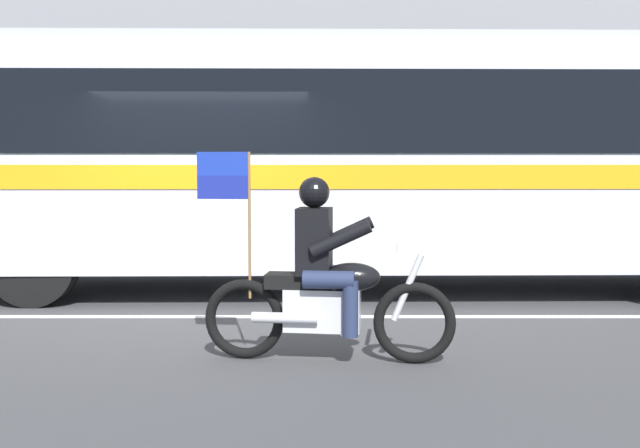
% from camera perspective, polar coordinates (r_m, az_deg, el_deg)
% --- Properties ---
extents(ground_plane, '(60.00, 60.00, 0.00)m').
position_cam_1_polar(ground_plane, '(8.84, -9.32, -6.33)').
color(ground_plane, '#3D3D3F').
extents(sidewalk_curb, '(28.00, 3.80, 0.15)m').
position_cam_1_polar(sidewalk_curb, '(13.84, -6.00, -2.06)').
color(sidewalk_curb, gray).
rests_on(sidewalk_curb, ground_plane).
extents(lane_center_stripe, '(26.60, 0.14, 0.01)m').
position_cam_1_polar(lane_center_stripe, '(8.26, -9.98, -7.08)').
color(lane_center_stripe, silver).
rests_on(lane_center_stripe, ground_plane).
extents(office_building_facade, '(28.00, 0.89, 9.96)m').
position_cam_1_polar(office_building_facade, '(16.36, -5.32, 16.25)').
color(office_building_facade, gray).
rests_on(office_building_facade, ground_plane).
extents(transit_bus, '(13.29, 2.81, 3.22)m').
position_cam_1_polar(transit_bus, '(9.80, 4.03, 5.85)').
color(transit_bus, silver).
rests_on(transit_bus, ground_plane).
extents(motorcycle_with_rider, '(2.19, 0.66, 1.78)m').
position_cam_1_polar(motorcycle_with_rider, '(6.23, 0.16, -4.62)').
color(motorcycle_with_rider, black).
rests_on(motorcycle_with_rider, ground_plane).
extents(fire_hydrant, '(0.22, 0.30, 0.75)m').
position_cam_1_polar(fire_hydrant, '(12.94, 7.36, -0.55)').
color(fire_hydrant, gold).
rests_on(fire_hydrant, sidewalk_curb).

